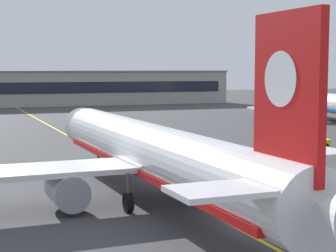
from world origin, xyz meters
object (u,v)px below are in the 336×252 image
Objects in this scene: service_car_second at (311,141)px; safety_cone_by_nose_gear at (117,161)px; airliner_background at (330,104)px; airliner_foreground at (155,154)px.

service_car_second is 24.56m from safety_cone_by_nose_gear.
safety_cone_by_nose_gear is (-47.67, -31.93, -2.80)m from airliner_background.
airliner_background is 57.44m from safety_cone_by_nose_gear.
airliner_foreground reaches higher than airliner_background.
safety_cone_by_nose_gear is (-24.32, -3.34, -0.51)m from service_car_second.
service_car_second reaches higher than safety_cone_by_nose_gear.
airliner_foreground is at bearing -96.08° from safety_cone_by_nose_gear.
safety_cone_by_nose_gear is (1.78, 16.73, -3.11)m from airliner_foreground.
airliner_foreground is 69.38m from airliner_background.
airliner_foreground is 17.11m from safety_cone_by_nose_gear.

